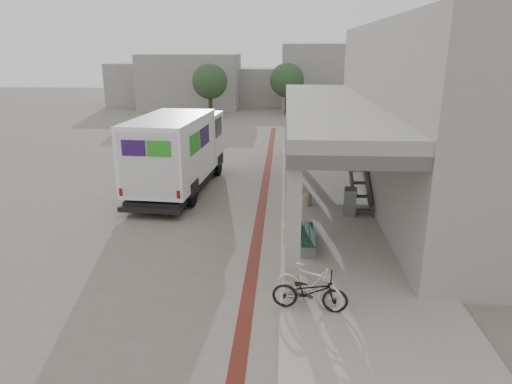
# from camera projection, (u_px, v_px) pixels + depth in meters

# --- Properties ---
(ground) EXTENTS (120.00, 120.00, 0.00)m
(ground) POSITION_uv_depth(u_px,v_px,m) (228.00, 235.00, 15.36)
(ground) COLOR #6A645B
(ground) RESTS_ON ground
(bike_lane_stripe) EXTENTS (0.35, 40.00, 0.01)m
(bike_lane_stripe) POSITION_uv_depth(u_px,v_px,m) (261.00, 215.00, 17.20)
(bike_lane_stripe) COLOR #511910
(bike_lane_stripe) RESTS_ON ground
(sidewalk) EXTENTS (4.40, 28.00, 0.12)m
(sidewalk) POSITION_uv_depth(u_px,v_px,m) (348.00, 236.00, 15.10)
(sidewalk) COLOR #9B958B
(sidewalk) RESTS_ON ground
(transit_building) EXTENTS (7.60, 17.00, 7.00)m
(transit_building) POSITION_uv_depth(u_px,v_px,m) (410.00, 117.00, 18.22)
(transit_building) COLOR gray
(transit_building) RESTS_ON ground
(distant_backdrop) EXTENTS (28.00, 10.00, 6.50)m
(distant_backdrop) POSITION_uv_depth(u_px,v_px,m) (242.00, 81.00, 48.89)
(distant_backdrop) COLOR gray
(distant_backdrop) RESTS_ON ground
(tree_left) EXTENTS (3.20, 3.20, 4.80)m
(tree_left) POSITION_uv_depth(u_px,v_px,m) (210.00, 82.00, 41.37)
(tree_left) COLOR #38281C
(tree_left) RESTS_ON ground
(tree_mid) EXTENTS (3.20, 3.20, 4.80)m
(tree_mid) POSITION_uv_depth(u_px,v_px,m) (287.00, 80.00, 42.86)
(tree_mid) COLOR #38281C
(tree_mid) RESTS_ON ground
(tree_right) EXTENTS (3.20, 3.20, 4.80)m
(tree_right) POSITION_uv_depth(u_px,v_px,m) (375.00, 81.00, 41.43)
(tree_right) COLOR #38281C
(tree_right) RESTS_ON ground
(fedex_truck) EXTENTS (3.03, 8.06, 3.37)m
(fedex_truck) POSITION_uv_depth(u_px,v_px,m) (179.00, 150.00, 19.78)
(fedex_truck) COLOR black
(fedex_truck) RESTS_ON ground
(bench) EXTENTS (0.42, 1.94, 0.45)m
(bench) POSITION_uv_depth(u_px,v_px,m) (307.00, 237.00, 14.03)
(bench) COLOR slate
(bench) RESTS_ON sidewalk
(bollard_near) EXTENTS (0.46, 0.46, 0.69)m
(bollard_near) POSITION_uv_depth(u_px,v_px,m) (291.00, 234.00, 14.25)
(bollard_near) COLOR tan
(bollard_near) RESTS_ON sidewalk
(bollard_far) EXTENTS (0.36, 0.36, 0.53)m
(bollard_far) POSITION_uv_depth(u_px,v_px,m) (307.00, 199.00, 17.78)
(bollard_far) COLOR gray
(bollard_far) RESTS_ON sidewalk
(utility_cabinet) EXTENTS (0.53, 0.65, 0.99)m
(utility_cabinet) POSITION_uv_depth(u_px,v_px,m) (350.00, 202.00, 16.78)
(utility_cabinet) COLOR slate
(utility_cabinet) RESTS_ON sidewalk
(bicycle_black) EXTENTS (1.84, 0.84, 0.93)m
(bicycle_black) POSITION_uv_depth(u_px,v_px,m) (310.00, 292.00, 10.61)
(bicycle_black) COLOR black
(bicycle_black) RESTS_ON sidewalk
(bicycle_cream) EXTENTS (1.75, 1.26, 1.04)m
(bicycle_cream) POSITION_uv_depth(u_px,v_px,m) (310.00, 285.00, 10.80)
(bicycle_cream) COLOR beige
(bicycle_cream) RESTS_ON sidewalk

